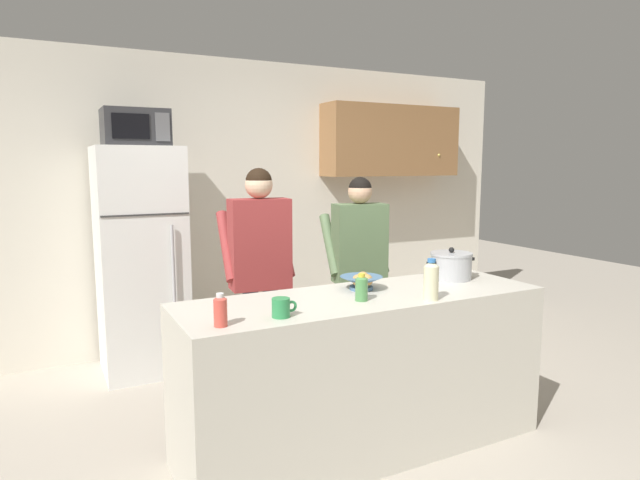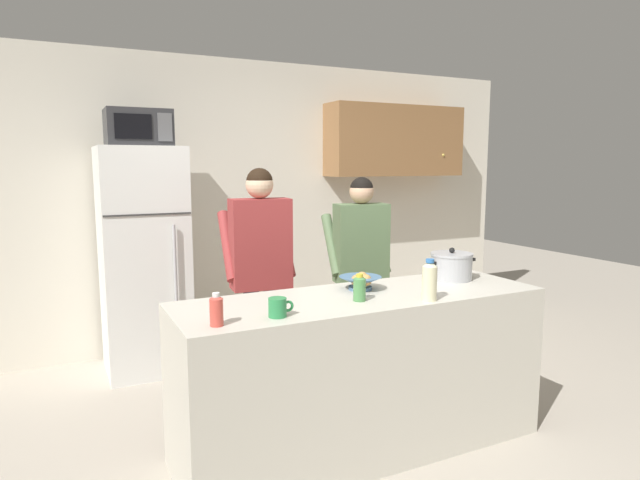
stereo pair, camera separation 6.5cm
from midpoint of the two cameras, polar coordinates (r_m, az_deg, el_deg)
ground_plane at (r=3.47m, az=3.89°, el=-20.71°), size 14.00×14.00×0.00m
back_wall_unit at (r=5.20m, az=-6.58°, el=4.95°), size 6.00×0.48×2.60m
kitchen_island at (r=3.27m, az=3.96°, el=-13.62°), size 2.15×0.68×0.92m
refrigerator at (r=4.56m, az=-18.62°, el=-2.10°), size 0.64×0.68×1.80m
microwave at (r=4.48m, az=-19.17°, el=11.05°), size 0.48×0.37×0.28m
person_near_pot at (r=3.84m, az=-6.83°, el=-1.73°), size 0.53×0.45×1.64m
person_by_sink at (r=4.19m, az=3.67°, el=-1.60°), size 0.53×0.47×1.57m
cooking_pot at (r=3.64m, az=13.07°, el=-2.63°), size 0.38×0.27×0.21m
coffee_mug at (r=2.69m, az=-4.75°, el=-7.07°), size 0.13×0.09×0.10m
bread_bowl at (r=3.26m, az=3.80°, el=-4.35°), size 0.25×0.25×0.10m
bottle_near_edge at (r=2.99m, az=3.75°, el=-4.98°), size 0.07×0.07×0.15m
bottle_mid_counter at (r=2.57m, az=-11.11°, el=-7.22°), size 0.06×0.06×0.16m
bottle_far_corner at (r=3.05m, az=10.96°, el=-4.13°), size 0.08×0.08×0.23m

